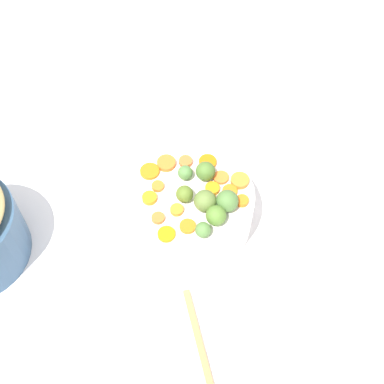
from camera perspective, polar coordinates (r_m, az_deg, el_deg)
name	(u,v)px	position (r m, az deg, el deg)	size (l,w,h in m)	color
tabletop	(192,215)	(1.17, -0.05, -2.38)	(2.40, 2.40, 0.02)	white
serving_bowl_carrots	(192,208)	(1.11, 0.00, -1.70)	(0.25, 0.25, 0.10)	white
carrot_slice_0	(166,234)	(1.02, -2.70, -4.43)	(0.03, 0.03, 0.01)	orange
carrot_slice_1	(166,163)	(1.10, -2.71, 3.03)	(0.04, 0.04, 0.01)	orange
carrot_slice_2	(212,189)	(1.07, 2.15, 0.36)	(0.03, 0.03, 0.01)	orange
carrot_slice_3	(186,162)	(1.11, -0.67, 3.21)	(0.03, 0.03, 0.01)	orange
carrot_slice_4	(158,186)	(1.07, -3.60, 0.61)	(0.02, 0.02, 0.01)	orange
carrot_slice_5	(188,226)	(1.03, -0.46, -3.62)	(0.03, 0.03, 0.01)	orange
carrot_slice_6	(240,181)	(1.08, 5.04, 1.20)	(0.04, 0.04, 0.01)	orange
carrot_slice_7	(177,210)	(1.04, -1.60, -1.89)	(0.03, 0.03, 0.01)	orange
carrot_slice_8	(242,201)	(1.06, 5.28, -0.92)	(0.03, 0.03, 0.01)	orange
carrot_slice_9	(158,218)	(1.04, -3.57, -2.74)	(0.03, 0.03, 0.01)	orange
carrot_slice_10	(221,178)	(1.09, 3.07, 1.53)	(0.03, 0.03, 0.01)	orange
carrot_slice_11	(208,162)	(1.11, 1.65, 3.14)	(0.04, 0.04, 0.01)	orange
carrot_slice_12	(230,191)	(1.07, 3.98, 0.08)	(0.03, 0.03, 0.01)	orange
carrot_slice_13	(150,198)	(1.06, -4.47, -0.63)	(0.03, 0.03, 0.01)	orange
carrot_slice_14	(150,171)	(1.10, -4.45, 2.18)	(0.04, 0.04, 0.01)	orange
brussels_sprout_0	(205,201)	(1.03, 1.38, -0.94)	(0.04, 0.04, 0.04)	olive
brussels_sprout_1	(227,201)	(1.03, 3.68, -0.98)	(0.04, 0.04, 0.04)	#4F7739
brussels_sprout_2	(203,230)	(1.01, 1.17, -3.99)	(0.03, 0.03, 0.03)	#537D3C
brussels_sprout_3	(185,194)	(1.05, -0.78, -0.21)	(0.03, 0.03, 0.03)	#587126
brussels_sprout_4	(206,171)	(1.07, 1.43, 2.19)	(0.04, 0.04, 0.04)	#4C712D
brussels_sprout_5	(185,173)	(1.08, -0.71, 2.04)	(0.03, 0.03, 0.03)	#52803F
brussels_sprout_6	(216,215)	(1.02, 2.54, -2.47)	(0.04, 0.04, 0.04)	#537C2E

